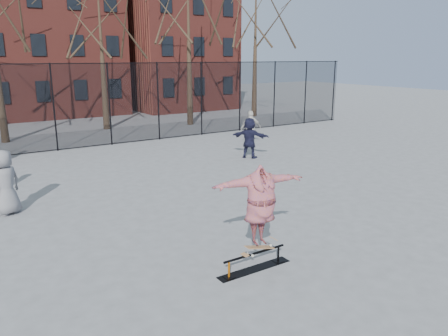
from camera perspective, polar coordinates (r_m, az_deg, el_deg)
ground at (r=10.75m, az=3.01°, el=-9.06°), size 100.00×100.00×0.00m
skate_rail at (r=9.21m, az=4.01°, el=-12.24°), size 1.72×0.26×0.38m
skateboard at (r=9.16m, az=4.65°, el=-10.51°), size 0.74×0.18×0.09m
skater at (r=8.83m, az=4.77°, el=-5.36°), size 2.10×0.87×1.66m
bystander_grey at (r=13.41m, az=-26.66°, el=-1.70°), size 1.06×0.95×1.82m
bystander_white at (r=21.50m, az=3.54°, el=5.22°), size 1.09×0.75×1.72m
bystander_navy at (r=18.82m, az=3.36°, el=3.96°), size 1.39×1.61×1.76m
fence at (r=21.84m, az=-17.78°, el=7.87°), size 34.03×0.07×4.00m
rowhouses at (r=34.60m, az=-23.30°, el=16.22°), size 29.00×7.00×13.00m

